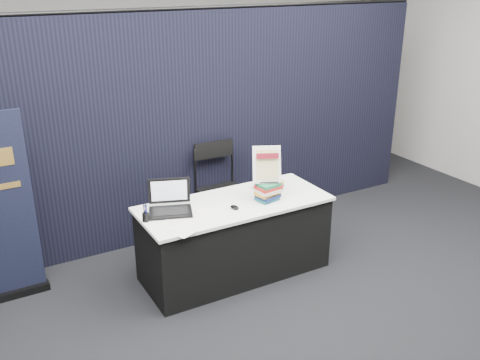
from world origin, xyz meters
name	(u,v)px	position (x,y,z in m)	size (l,w,h in m)	color
floor	(264,300)	(0.00, 0.00, 0.00)	(8.00, 8.00, 0.00)	black
wall_back	(114,49)	(0.00, 4.00, 1.75)	(8.00, 0.02, 3.50)	#A3A099
drape_partition	(186,129)	(0.00, 1.60, 1.20)	(6.00, 0.08, 2.40)	black
display_table	(235,238)	(0.00, 0.55, 0.38)	(1.80, 0.75, 0.75)	black
laptop	(168,204)	(-0.61, 0.67, 0.82)	(0.45, 0.42, 0.28)	black
mouse	(235,207)	(-0.07, 0.42, 0.76)	(0.06, 0.10, 0.03)	black
brochure_left	(187,228)	(-0.61, 0.28, 0.75)	(0.31, 0.22, 0.00)	white
brochure_mid	(182,216)	(-0.55, 0.51, 0.75)	(0.31, 0.22, 0.00)	silver
brochure_right	(201,214)	(-0.39, 0.47, 0.75)	(0.31, 0.22, 0.00)	white
pen_cup	(146,217)	(-0.86, 0.58, 0.79)	(0.06, 0.06, 0.08)	black
book_stack_tall	(268,192)	(0.30, 0.44, 0.84)	(0.23, 0.20, 0.17)	#18545B
book_stack_short	(269,184)	(0.47, 0.68, 0.80)	(0.26, 0.22, 0.10)	#1C6C41
info_sign	(267,165)	(0.30, 0.47, 1.09)	(0.28, 0.20, 0.36)	black
stacking_chair	(222,188)	(0.25, 1.28, 0.59)	(0.48, 0.49, 1.06)	black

